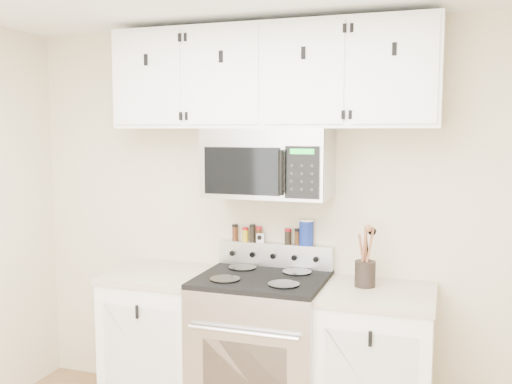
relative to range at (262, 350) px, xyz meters
The scene contains 16 objects.
back_wall 0.83m from the range, 90.00° to the left, with size 3.50×0.01×2.50m, color #C5B794.
range is the anchor object (origin of this frame).
base_cabinet_left 0.69m from the range, behind, with size 0.64×0.62×0.92m.
base_cabinet_right 0.69m from the range, ahead, with size 0.64×0.62×0.92m.
microwave 1.15m from the range, 89.77° to the left, with size 0.76×0.44×0.42m.
upper_cabinets 1.67m from the range, 90.00° to the left, with size 2.00×0.35×0.62m.
utensil_crock 0.80m from the range, ahead, with size 0.12×0.12×0.35m.
kitchen_timer 0.71m from the range, 109.96° to the left, with size 0.05×0.04×0.06m, color silver.
salt_canister 0.78m from the range, 54.13° to the left, with size 0.09×0.09×0.17m.
spice_jar_0 0.78m from the range, 134.81° to the left, with size 0.04×0.04×0.11m.
spice_jar_1 0.75m from the range, 126.39° to the left, with size 0.04×0.04×0.09m.
spice_jar_2 0.74m from the range, 119.23° to the left, with size 0.04×0.04×0.11m.
spice_jar_3 0.73m from the range, 111.78° to the left, with size 0.04×0.04×0.10m.
spice_jar_4 0.73m from the range, 73.62° to the left, with size 0.04×0.04×0.10m.
spice_jar_5 0.74m from the range, 62.63° to the left, with size 0.04×0.04×0.10m.
spice_jar_6 0.75m from the range, 55.59° to the left, with size 0.04×0.04×0.10m.
Camera 1 is at (1.04, -1.78, 1.83)m, focal length 40.00 mm.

